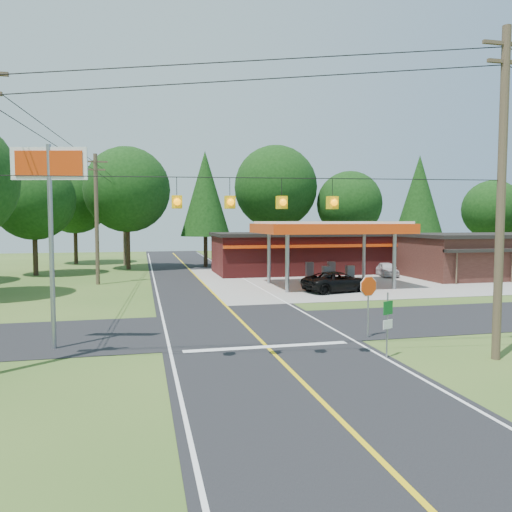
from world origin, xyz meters
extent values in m
plane|color=#33551E|center=(0.00, 0.00, 0.00)|extent=(120.00, 120.00, 0.00)
cube|color=black|center=(0.00, 0.00, 0.01)|extent=(8.00, 120.00, 0.02)
cube|color=black|center=(0.00, 0.00, 0.01)|extent=(70.00, 7.00, 0.02)
cube|color=yellow|center=(0.00, 0.00, 0.03)|extent=(0.15, 110.00, 0.00)
cylinder|color=gray|center=(5.00, 10.50, 2.10)|extent=(0.28, 0.28, 4.20)
cylinder|color=gray|center=(5.00, 15.50, 2.10)|extent=(0.28, 0.28, 4.20)
cylinder|color=gray|center=(13.00, 10.50, 2.10)|extent=(0.28, 0.28, 4.20)
cylinder|color=gray|center=(13.00, 15.50, 2.10)|extent=(0.28, 0.28, 4.20)
cube|color=red|center=(9.00, 13.00, 4.35)|extent=(10.60, 7.40, 0.70)
cube|color=white|center=(9.00, 13.00, 4.75)|extent=(10.00, 7.00, 0.25)
cube|color=#9E9B93|center=(9.00, 11.20, 0.13)|extent=(3.20, 0.90, 0.22)
cube|color=#3F3F44|center=(8.10, 11.20, 0.95)|extent=(0.55, 0.45, 1.50)
cube|color=#3F3F44|center=(9.90, 11.20, 0.95)|extent=(0.55, 0.45, 1.50)
cube|color=#9E9B93|center=(9.00, 14.80, 0.13)|extent=(3.20, 0.90, 0.22)
cube|color=#3F3F44|center=(8.10, 14.80, 0.95)|extent=(0.55, 0.45, 1.50)
cube|color=#3F3F44|center=(9.90, 14.80, 0.95)|extent=(0.55, 0.45, 1.50)
cube|color=maroon|center=(10.00, 23.00, 1.75)|extent=(16.00, 7.00, 3.50)
cube|color=black|center=(10.00, 23.00, 3.65)|extent=(16.40, 7.40, 0.30)
cube|color=red|center=(10.00, 19.40, 2.70)|extent=(16.00, 0.50, 0.25)
cylinder|color=#473828|center=(7.50, -7.00, 5.75)|extent=(0.30, 0.30, 11.50)
cube|color=#473828|center=(7.50, -7.00, 10.90)|extent=(1.80, 0.12, 0.12)
cube|color=#473828|center=(7.50, -7.00, 10.30)|extent=(1.40, 0.12, 0.12)
cylinder|color=#473828|center=(-8.00, 18.00, 5.00)|extent=(0.30, 0.30, 10.00)
cube|color=#473828|center=(-8.00, 18.00, 9.40)|extent=(1.80, 0.12, 0.12)
cube|color=#473828|center=(-8.00, 18.00, 8.80)|extent=(1.40, 0.12, 0.12)
cylinder|color=#473828|center=(-6.50, 35.00, 4.75)|extent=(0.30, 0.30, 9.50)
cube|color=yellow|center=(-3.55, -5.70, 5.50)|extent=(0.32, 0.32, 0.42)
cube|color=yellow|center=(-1.85, -5.90, 5.50)|extent=(0.32, 0.32, 0.42)
cube|color=yellow|center=(-0.15, -6.10, 5.50)|extent=(0.32, 0.32, 0.42)
cube|color=yellow|center=(1.55, -6.30, 5.50)|extent=(0.32, 0.32, 0.42)
cylinder|color=#332316|center=(-14.00, 26.00, 1.98)|extent=(0.44, 0.44, 3.96)
sphere|color=black|center=(-14.00, 26.00, 6.82)|extent=(7.26, 7.26, 7.26)
cylinder|color=#332316|center=(-6.00, 30.00, 2.34)|extent=(0.44, 0.44, 4.68)
sphere|color=black|center=(-6.00, 30.00, 8.06)|extent=(8.58, 8.58, 8.58)
cylinder|color=#332316|center=(2.00, 31.00, 2.16)|extent=(0.44, 0.44, 4.32)
cone|color=black|center=(2.00, 31.00, 7.80)|extent=(5.28, 5.28, 9.00)
cylinder|color=#332316|center=(10.00, 32.00, 2.52)|extent=(0.44, 0.44, 5.04)
sphere|color=black|center=(10.00, 32.00, 8.68)|extent=(9.24, 9.24, 9.24)
cylinder|color=#332316|center=(18.00, 30.00, 1.98)|extent=(0.44, 0.44, 3.96)
sphere|color=black|center=(18.00, 30.00, 6.82)|extent=(7.26, 7.26, 7.26)
cylinder|color=#332316|center=(26.00, 29.00, 2.16)|extent=(0.44, 0.44, 4.32)
cone|color=black|center=(26.00, 29.00, 7.80)|extent=(5.28, 5.28, 9.00)
cylinder|color=#332316|center=(34.00, 27.00, 1.80)|extent=(0.44, 0.44, 3.60)
sphere|color=black|center=(34.00, 27.00, 6.20)|extent=(6.60, 6.60, 6.60)
cylinder|color=#332316|center=(-12.00, 38.00, 2.16)|extent=(0.44, 0.44, 4.32)
sphere|color=black|center=(-12.00, 38.00, 7.44)|extent=(7.92, 7.92, 7.92)
imported|color=black|center=(8.50, 10.00, 0.70)|extent=(5.95, 5.95, 1.39)
imported|color=silver|center=(16.44, 18.07, 0.62)|extent=(4.43, 4.43, 1.25)
cylinder|color=gray|center=(-8.00, -2.00, 3.87)|extent=(0.18, 0.18, 7.74)
cube|color=white|center=(-8.00, -2.00, 7.03)|extent=(2.81, 0.76, 1.22)
cube|color=red|center=(-8.00, -2.05, 7.03)|extent=(2.47, 0.66, 0.94)
cylinder|color=gray|center=(4.50, -3.00, 1.24)|extent=(0.07, 0.07, 2.48)
cylinder|color=gray|center=(3.80, -6.00, 1.18)|extent=(0.06, 0.06, 2.36)
cube|color=#0C591E|center=(3.80, -6.04, 1.82)|extent=(0.45, 0.22, 0.48)
cube|color=white|center=(3.80, -6.04, 1.23)|extent=(0.45, 0.22, 0.32)
camera|label=1|loc=(-4.69, -22.02, 4.88)|focal=35.00mm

